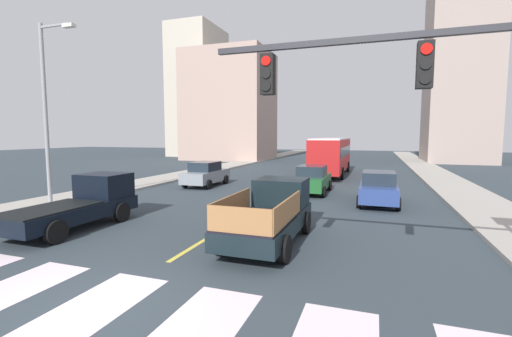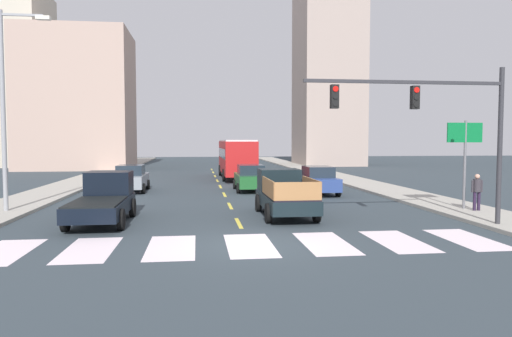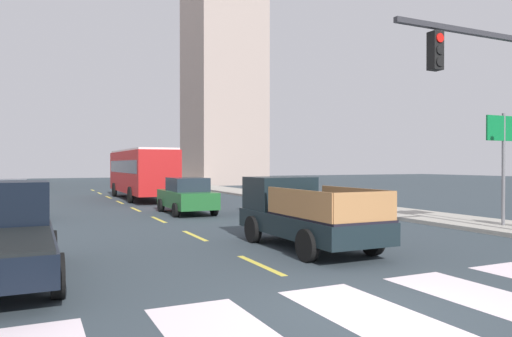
# 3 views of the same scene
# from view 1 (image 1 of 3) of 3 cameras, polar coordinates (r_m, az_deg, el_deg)

# --- Properties ---
(ground_plane) EXTENTS (160.00, 160.00, 0.00)m
(ground_plane) POSITION_cam_1_polar(r_m,az_deg,el_deg) (8.37, -25.76, -20.32)
(ground_plane) COLOR #313B42
(sidewalk_right) EXTENTS (3.18, 110.00, 0.15)m
(sidewalk_right) POSITION_cam_1_polar(r_m,az_deg,el_deg) (24.09, 31.36, -3.64)
(sidewalk_right) COLOR #A49F94
(sidewalk_right) RESTS_ON ground
(sidewalk_left) EXTENTS (3.18, 110.00, 0.15)m
(sidewalk_left) POSITION_cam_1_polar(r_m,az_deg,el_deg) (28.48, -15.39, -1.74)
(sidewalk_left) COLOR #A49F94
(sidewalk_left) RESTS_ON ground
(crosswalk_stripe_2) EXTENTS (1.47, 3.46, 0.01)m
(crosswalk_stripe_2) POSITION_cam_1_polar(r_m,az_deg,el_deg) (10.12, -36.01, -16.21)
(crosswalk_stripe_2) COLOR silver
(crosswalk_stripe_2) RESTS_ON ground
(crosswalk_stripe_3) EXTENTS (1.47, 3.46, 0.01)m
(crosswalk_stripe_3) POSITION_cam_1_polar(r_m,az_deg,el_deg) (8.36, -25.76, -20.30)
(crosswalk_stripe_3) COLOR silver
(crosswalk_stripe_3) RESTS_ON ground
(crosswalk_stripe_4) EXTENTS (1.47, 3.46, 0.01)m
(crosswalk_stripe_4) POSITION_cam_1_polar(r_m,az_deg,el_deg) (7.03, -10.00, -25.06)
(crosswalk_stripe_4) COLOR silver
(crosswalk_stripe_4) RESTS_ON ground
(lane_dash_0) EXTENTS (0.16, 2.40, 0.01)m
(lane_dash_0) POSITION_cam_1_polar(r_m,az_deg,el_deg) (11.32, -10.98, -12.97)
(lane_dash_0) COLOR gold
(lane_dash_0) RESTS_ON ground
(lane_dash_1) EXTENTS (0.16, 2.40, 0.01)m
(lane_dash_1) POSITION_cam_1_polar(r_m,az_deg,el_deg) (15.68, -1.71, -7.65)
(lane_dash_1) COLOR gold
(lane_dash_1) RESTS_ON ground
(lane_dash_2) EXTENTS (0.16, 2.40, 0.01)m
(lane_dash_2) POSITION_cam_1_polar(r_m,az_deg,el_deg) (20.33, 3.31, -4.60)
(lane_dash_2) COLOR gold
(lane_dash_2) RESTS_ON ground
(lane_dash_3) EXTENTS (0.16, 2.40, 0.01)m
(lane_dash_3) POSITION_cam_1_polar(r_m,az_deg,el_deg) (25.12, 6.42, -2.69)
(lane_dash_3) COLOR gold
(lane_dash_3) RESTS_ON ground
(lane_dash_4) EXTENTS (0.16, 2.40, 0.01)m
(lane_dash_4) POSITION_cam_1_polar(r_m,az_deg,el_deg) (29.98, 8.52, -1.39)
(lane_dash_4) COLOR gold
(lane_dash_4) RESTS_ON ground
(lane_dash_5) EXTENTS (0.16, 2.40, 0.01)m
(lane_dash_5) POSITION_cam_1_polar(r_m,az_deg,el_deg) (34.88, 10.04, -0.45)
(lane_dash_5) COLOR gold
(lane_dash_5) RESTS_ON ground
(lane_dash_6) EXTENTS (0.16, 2.40, 0.01)m
(lane_dash_6) POSITION_cam_1_polar(r_m,az_deg,el_deg) (39.80, 11.18, 0.26)
(lane_dash_6) COLOR gold
(lane_dash_6) RESTS_ON ground
(lane_dash_7) EXTENTS (0.16, 2.40, 0.01)m
(lane_dash_7) POSITION_cam_1_polar(r_m,az_deg,el_deg) (44.74, 12.06, 0.81)
(lane_dash_7) COLOR gold
(lane_dash_7) RESTS_ON ground
(pickup_stakebed) EXTENTS (2.18, 5.20, 1.96)m
(pickup_stakebed) POSITION_cam_1_polar(r_m,az_deg,el_deg) (11.87, 2.62, -7.31)
(pickup_stakebed) COLOR black
(pickup_stakebed) RESTS_ON ground
(pickup_dark) EXTENTS (2.18, 5.20, 1.96)m
(pickup_dark) POSITION_cam_1_polar(r_m,az_deg,el_deg) (15.21, -26.84, -5.12)
(pickup_dark) COLOR black
(pickup_dark) RESTS_ON ground
(city_bus) EXTENTS (2.72, 10.80, 3.32)m
(city_bus) POSITION_cam_1_polar(r_m,az_deg,el_deg) (31.65, 12.37, 2.45)
(city_bus) COLOR red
(city_bus) RESTS_ON ground
(sedan_near_right) EXTENTS (2.02, 4.40, 1.72)m
(sedan_near_right) POSITION_cam_1_polar(r_m,az_deg,el_deg) (18.93, 19.62, -3.04)
(sedan_near_right) COLOR navy
(sedan_near_right) RESTS_ON ground
(sedan_mid) EXTENTS (2.02, 4.40, 1.72)m
(sedan_mid) POSITION_cam_1_polar(r_m,az_deg,el_deg) (24.59, -8.31, -0.88)
(sedan_mid) COLOR gray
(sedan_mid) RESTS_ON ground
(sedan_near_left) EXTENTS (2.02, 4.40, 1.72)m
(sedan_near_left) POSITION_cam_1_polar(r_m,az_deg,el_deg) (21.61, 9.29, -1.77)
(sedan_near_left) COLOR #1F5B29
(sedan_near_left) RESTS_ON ground
(traffic_signal_gantry) EXTENTS (7.61, 0.27, 6.00)m
(traffic_signal_gantry) POSITION_cam_1_polar(r_m,az_deg,el_deg) (7.35, 33.95, 9.06)
(traffic_signal_gantry) COLOR #2D2D33
(traffic_signal_gantry) RESTS_ON ground
(streetlight_left) EXTENTS (2.20, 0.28, 9.00)m
(streetlight_left) POSITION_cam_1_polar(r_m,az_deg,el_deg) (20.14, -31.27, 8.70)
(streetlight_left) COLOR gray
(streetlight_left) RESTS_ON ground
(tower_tall_centre) EXTENTS (7.90, 9.23, 28.46)m
(tower_tall_centre) POSITION_cam_1_polar(r_m,az_deg,el_deg) (54.28, 30.85, 16.07)
(tower_tall_centre) COLOR #A38F85
(tower_tall_centre) RESTS_ON ground
(block_mid_left) EXTENTS (11.91, 9.89, 15.70)m
(block_mid_left) POSITION_cam_1_polar(r_m,az_deg,el_deg) (52.06, -4.37, 10.21)
(block_mid_left) COLOR tan
(block_mid_left) RESTS_ON ground
(block_mid_right) EXTENTS (7.35, 10.25, 22.20)m
(block_mid_right) POSITION_cam_1_polar(r_m,az_deg,el_deg) (62.99, -9.52, 12.30)
(block_mid_right) COLOR #BDB4A0
(block_mid_right) RESTS_ON ground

